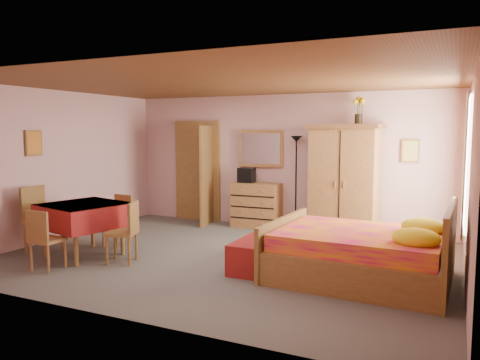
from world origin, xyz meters
The scene contains 23 objects.
floor centered at (0.00, 0.00, 0.00)m, with size 6.50×6.50×0.00m, color #625E56.
ceiling centered at (0.00, 0.00, 2.60)m, with size 6.50×6.50×0.00m, color brown.
wall_back centered at (0.00, 2.50, 1.30)m, with size 6.50×0.10×2.60m, color #D09A97.
wall_front centered at (0.00, -2.50, 1.30)m, with size 6.50×0.10×2.60m, color #D09A97.
wall_left centered at (-3.25, 0.00, 1.30)m, with size 0.10×5.00×2.60m, color #D09A97.
wall_right centered at (3.25, 0.00, 1.30)m, with size 0.10×5.00×2.60m, color #D09A97.
doorway centered at (-1.90, 2.47, 1.02)m, with size 1.06×0.12×2.15m, color #9E6B35.
window centered at (3.21, 1.20, 1.45)m, with size 0.08×1.40×1.95m, color white.
picture_left centered at (-3.22, -0.60, 1.70)m, with size 0.04×0.32×0.42m, color orange.
picture_back centered at (2.35, 2.47, 1.55)m, with size 0.30×0.04×0.40m, color #D8BF59.
chest_of_drawers centered at (-0.45, 2.25, 0.44)m, with size 0.93×0.47×0.88m, color #A56837.
wall_mirror centered at (-0.45, 2.46, 1.55)m, with size 0.93×0.05×0.73m, color silver.
stereo centered at (-0.68, 2.28, 1.02)m, with size 0.31×0.23×0.29m, color black.
floor_lamp centered at (0.34, 2.29, 0.90)m, with size 0.23×0.23×1.80m, color black.
wardrobe centered at (1.28, 2.16, 1.01)m, with size 1.28×0.66×2.02m, color #AE713A.
sunflower_vase centered at (1.49, 2.24, 2.26)m, with size 0.19×0.19×0.49m, color gold.
bed centered at (2.01, -0.17, 0.51)m, with size 2.21×1.74×1.02m, color #D8155B.
bench centered at (0.64, -0.22, 0.21)m, with size 0.46×1.24×0.41m, color maroon.
dining_table centered at (-2.00, -0.80, 0.40)m, with size 1.09×1.09×0.80m, color maroon.
chair_south centered at (-1.95, -1.55, 0.42)m, with size 0.38×0.38×0.84m, color #AC6D3A.
chair_north centered at (-1.97, -0.10, 0.42)m, with size 0.38×0.38×0.83m, color olive.
chair_west centered at (-2.77, -0.87, 0.51)m, with size 0.47×0.47×1.03m, color #A56838.
chair_east centered at (-1.25, -0.85, 0.44)m, with size 0.40×0.40×0.88m, color olive.
Camera 1 is at (3.10, -6.13, 1.90)m, focal length 35.00 mm.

